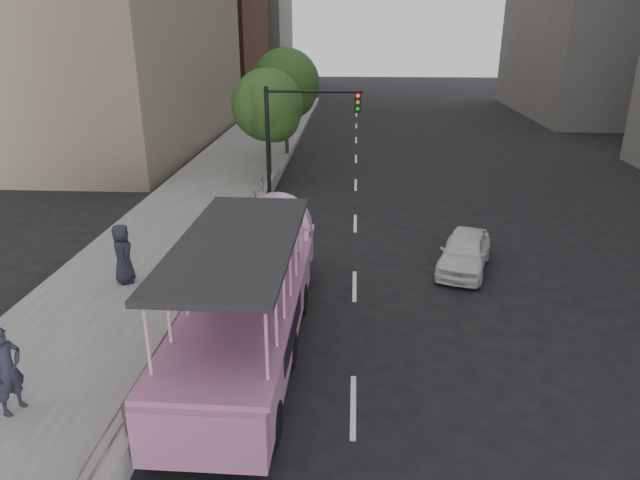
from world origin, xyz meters
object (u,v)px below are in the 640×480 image
pedestrian_near (7,370)px  traffic_signal (295,127)px  car (465,252)px  pedestrian_far (123,254)px  street_tree_near (269,108)px  street_tree_far (287,86)px  duck_boat (252,297)px  parking_sign (230,249)px

pedestrian_near → traffic_signal: (4.17, 15.44, 2.25)m
car → pedestrian_far: pedestrian_far is taller
street_tree_near → car: bearing=-52.7°
pedestrian_near → traffic_signal: bearing=4.2°
street_tree_far → pedestrian_near: bearing=-96.4°
duck_boat → parking_sign: bearing=113.8°
pedestrian_far → traffic_signal: traffic_signal is taller
car → pedestrian_near: pedestrian_near is taller
duck_boat → pedestrian_far: duck_boat is taller
duck_boat → parking_sign: size_ratio=4.09×
car → traffic_signal: bearing=149.7°
parking_sign → street_tree_near: (-0.67, 12.93, 2.26)m
duck_boat → street_tree_near: street_tree_near is taller
parking_sign → street_tree_far: size_ratio=0.38×
street_tree_near → traffic_signal: bearing=-65.0°
duck_boat → car: 7.93m
pedestrian_far → parking_sign: size_ratio=0.76×
pedestrian_near → street_tree_far: size_ratio=0.29×
traffic_signal → street_tree_near: size_ratio=0.91×
parking_sign → traffic_signal: (0.93, 9.50, 1.94)m
car → parking_sign: (-7.24, -2.54, 0.93)m
car → traffic_signal: size_ratio=0.71×
parking_sign → street_tree_near: bearing=93.0°
street_tree_far → pedestrian_far: bearing=-98.7°
pedestrian_far → street_tree_far: (2.87, 18.66, 3.09)m
parking_sign → traffic_signal: size_ratio=0.47×
pedestrian_near → street_tree_far: (2.77, 24.87, 3.06)m
street_tree_near → pedestrian_far: bearing=-101.9°
duck_boat → street_tree_far: bearing=94.1°
pedestrian_far → traffic_signal: bearing=-43.7°
street_tree_far → duck_boat: bearing=-85.9°
parking_sign → pedestrian_far: bearing=175.5°
traffic_signal → pedestrian_near: bearing=-105.1°
duck_boat → parking_sign: (-1.04, 2.36, 0.34)m
street_tree_far → car: bearing=-64.8°
parking_sign → pedestrian_near: bearing=-118.6°
car → street_tree_far: (-7.71, 16.39, 3.68)m
car → parking_sign: 7.73m
pedestrian_far → parking_sign: (3.34, -0.26, 0.34)m
car → street_tree_far: street_tree_far is taller
parking_sign → street_tree_near: size_ratio=0.42×
pedestrian_near → traffic_signal: size_ratio=0.36×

